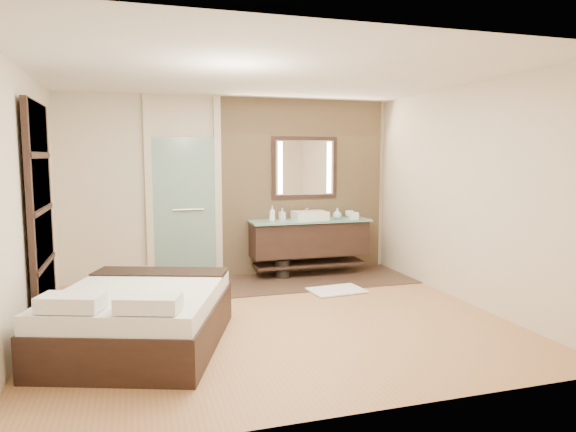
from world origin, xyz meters
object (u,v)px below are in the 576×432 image
object	(u,v)px
mirror_unit	(305,168)
bed	(141,317)
vanity	(309,238)
waste_bin	(282,269)

from	to	relation	value
mirror_unit	bed	size ratio (longest dim) A/B	0.48
vanity	waste_bin	world-z (taller)	vanity
vanity	mirror_unit	bearing A→B (deg)	90.00
vanity	waste_bin	xyz separation A→B (m)	(-0.45, -0.07, -0.44)
vanity	mirror_unit	size ratio (longest dim) A/B	1.75
mirror_unit	bed	xyz separation A→B (m)	(-2.54, -2.59, -1.36)
bed	vanity	bearing A→B (deg)	62.21
bed	waste_bin	xyz separation A→B (m)	(2.08, 2.29, -0.15)
mirror_unit	waste_bin	world-z (taller)	mirror_unit
vanity	bed	distance (m)	3.47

